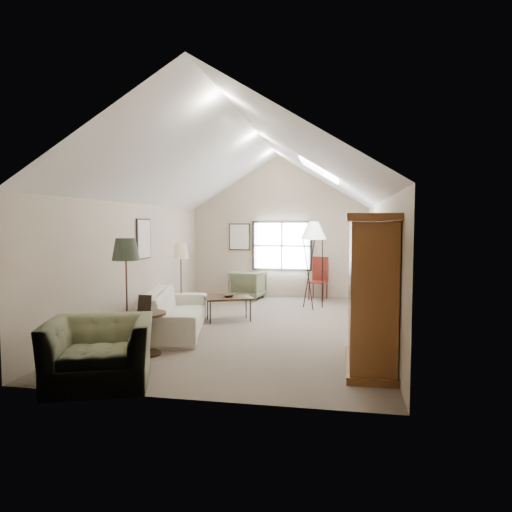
% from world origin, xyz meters
% --- Properties ---
extents(room_shell, '(5.01, 8.01, 4.00)m').
position_xyz_m(room_shell, '(0.00, 0.00, 3.21)').
color(room_shell, '#6C5C4D').
rests_on(room_shell, ground).
extents(window, '(1.72, 0.08, 1.42)m').
position_xyz_m(window, '(0.10, 3.96, 1.45)').
color(window, black).
rests_on(window, room_shell).
extents(skylight, '(0.80, 1.20, 0.52)m').
position_xyz_m(skylight, '(1.30, 0.90, 3.22)').
color(skylight, white).
rests_on(skylight, room_shell).
extents(wall_art, '(1.97, 3.71, 0.88)m').
position_xyz_m(wall_art, '(-1.88, 1.94, 1.73)').
color(wall_art, black).
rests_on(wall_art, room_shell).
extents(armoire, '(0.60, 1.50, 2.20)m').
position_xyz_m(armoire, '(2.18, -2.40, 1.10)').
color(armoire, brown).
rests_on(armoire, ground).
extents(tv_alcove, '(0.32, 1.30, 2.10)m').
position_xyz_m(tv_alcove, '(2.34, 1.60, 1.15)').
color(tv_alcove, white).
rests_on(tv_alcove, ground).
extents(media_console, '(0.34, 1.18, 0.60)m').
position_xyz_m(media_console, '(2.32, 1.60, 0.30)').
color(media_console, '#382316').
rests_on(media_console, ground).
extents(tv_panel, '(0.05, 0.90, 0.55)m').
position_xyz_m(tv_panel, '(2.32, 1.60, 0.92)').
color(tv_panel, black).
rests_on(tv_panel, media_console).
extents(sofa, '(1.62, 2.86, 0.79)m').
position_xyz_m(sofa, '(-1.39, -0.73, 0.39)').
color(sofa, beige).
rests_on(sofa, ground).
extents(armchair_near, '(1.61, 1.51, 0.84)m').
position_xyz_m(armchair_near, '(-1.30, -3.70, 0.42)').
color(armchair_near, '#656748').
rests_on(armchair_near, ground).
extents(armchair_far, '(0.97, 0.99, 0.78)m').
position_xyz_m(armchair_far, '(-0.76, 3.33, 0.39)').
color(armchair_far, '#555A3F').
rests_on(armchair_far, ground).
extents(coffee_table, '(1.13, 0.91, 0.51)m').
position_xyz_m(coffee_table, '(-0.59, 0.37, 0.25)').
color(coffee_table, '#392917').
rests_on(coffee_table, ground).
extents(bowl, '(0.32, 0.32, 0.06)m').
position_xyz_m(bowl, '(-0.59, 0.37, 0.54)').
color(bowl, '#3E2D19').
rests_on(bowl, coffee_table).
extents(side_table, '(0.81, 0.81, 0.67)m').
position_xyz_m(side_table, '(-1.29, -2.33, 0.34)').
color(side_table, '#372016').
rests_on(side_table, ground).
extents(side_chair, '(0.55, 0.55, 1.17)m').
position_xyz_m(side_chair, '(1.16, 3.54, 0.58)').
color(side_chair, maroon).
rests_on(side_chair, ground).
extents(tripod_lamp, '(0.68, 0.68, 2.18)m').
position_xyz_m(tripod_lamp, '(1.11, 2.10, 1.09)').
color(tripod_lamp, silver).
rests_on(tripod_lamp, ground).
extents(dark_lamp, '(0.54, 0.54, 1.88)m').
position_xyz_m(dark_lamp, '(-1.69, -2.13, 0.94)').
color(dark_lamp, '#23291D').
rests_on(dark_lamp, ground).
extents(tan_lamp, '(0.40, 0.40, 1.69)m').
position_xyz_m(tan_lamp, '(-1.69, 0.47, 0.84)').
color(tan_lamp, tan).
rests_on(tan_lamp, ground).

